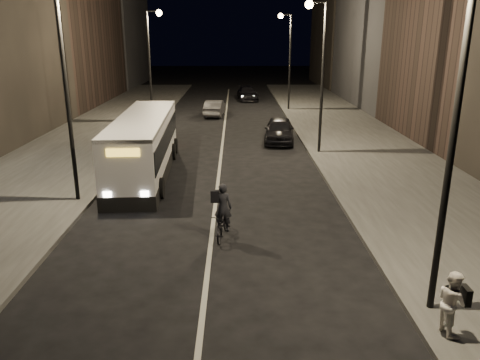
{
  "coord_description": "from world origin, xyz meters",
  "views": [
    {
      "loc": [
        0.82,
        -14.01,
        6.57
      ],
      "look_at": [
        0.98,
        2.23,
        1.5
      ],
      "focal_mm": 35.0,
      "sensor_mm": 36.0,
      "label": 1
    }
  ],
  "objects_px": {
    "streetlight_right_far": "(287,49)",
    "streetlight_left_far": "(152,51)",
    "car_far": "(247,94)",
    "car_mid": "(215,108)",
    "city_bus": "(144,143)",
    "car_near": "(279,130)",
    "pedestrian_woman": "(452,302)",
    "cyclist_on_bicycle": "(223,220)",
    "streetlight_right_near": "(447,94)",
    "streetlight_right_mid": "(319,58)",
    "streetlight_left_near": "(71,68)"
  },
  "relations": [
    {
      "from": "streetlight_right_mid",
      "to": "car_near",
      "type": "relative_size",
      "value": 1.8
    },
    {
      "from": "streetlight_left_near",
      "to": "pedestrian_woman",
      "type": "xyz_separation_m",
      "value": [
        10.93,
        -9.0,
        -4.45
      ]
    },
    {
      "from": "streetlight_left_far",
      "to": "cyclist_on_bicycle",
      "type": "xyz_separation_m",
      "value": [
        5.73,
        -21.53,
        -4.7
      ]
    },
    {
      "from": "car_mid",
      "to": "car_far",
      "type": "distance_m",
      "value": 10.28
    },
    {
      "from": "car_mid",
      "to": "streetlight_left_far",
      "type": "bearing_deg",
      "value": 40.5
    },
    {
      "from": "streetlight_left_far",
      "to": "pedestrian_woman",
      "type": "height_order",
      "value": "streetlight_left_far"
    },
    {
      "from": "streetlight_left_far",
      "to": "streetlight_right_near",
      "type": "bearing_deg",
      "value": -67.7
    },
    {
      "from": "streetlight_right_far",
      "to": "streetlight_left_far",
      "type": "bearing_deg",
      "value": -150.64
    },
    {
      "from": "streetlight_right_mid",
      "to": "pedestrian_woman",
      "type": "distance_m",
      "value": 17.58
    },
    {
      "from": "car_near",
      "to": "streetlight_right_far",
      "type": "bearing_deg",
      "value": 88.08
    },
    {
      "from": "streetlight_left_far",
      "to": "car_near",
      "type": "height_order",
      "value": "streetlight_left_far"
    },
    {
      "from": "streetlight_left_near",
      "to": "car_far",
      "type": "height_order",
      "value": "streetlight_left_near"
    },
    {
      "from": "streetlight_left_far",
      "to": "city_bus",
      "type": "xyz_separation_m",
      "value": [
        1.73,
        -13.85,
        -3.81
      ]
    },
    {
      "from": "car_far",
      "to": "car_mid",
      "type": "bearing_deg",
      "value": -112.6
    },
    {
      "from": "car_near",
      "to": "car_mid",
      "type": "relative_size",
      "value": 1.11
    },
    {
      "from": "cyclist_on_bicycle",
      "to": "pedestrian_woman",
      "type": "height_order",
      "value": "cyclist_on_bicycle"
    },
    {
      "from": "streetlight_left_near",
      "to": "car_near",
      "type": "relative_size",
      "value": 1.8
    },
    {
      "from": "streetlight_right_near",
      "to": "car_far",
      "type": "bearing_deg",
      "value": 94.76
    },
    {
      "from": "streetlight_right_mid",
      "to": "streetlight_left_far",
      "type": "bearing_deg",
      "value": 136.84
    },
    {
      "from": "city_bus",
      "to": "streetlight_left_far",
      "type": "bearing_deg",
      "value": 94.53
    },
    {
      "from": "streetlight_left_far",
      "to": "pedestrian_woman",
      "type": "distance_m",
      "value": 29.47
    },
    {
      "from": "streetlight_right_mid",
      "to": "cyclist_on_bicycle",
      "type": "relative_size",
      "value": 4.1
    },
    {
      "from": "streetlight_right_near",
      "to": "streetlight_left_near",
      "type": "xyz_separation_m",
      "value": [
        -10.66,
        8.0,
        0.0
      ]
    },
    {
      "from": "city_bus",
      "to": "car_mid",
      "type": "relative_size",
      "value": 2.64
    },
    {
      "from": "city_bus",
      "to": "car_mid",
      "type": "xyz_separation_m",
      "value": [
        2.7,
        16.99,
        -0.89
      ]
    },
    {
      "from": "streetlight_left_far",
      "to": "pedestrian_woman",
      "type": "relative_size",
      "value": 5.41
    },
    {
      "from": "streetlight_right_far",
      "to": "pedestrian_woman",
      "type": "relative_size",
      "value": 5.41
    },
    {
      "from": "pedestrian_woman",
      "to": "cyclist_on_bicycle",
      "type": "bearing_deg",
      "value": 33.78
    },
    {
      "from": "streetlight_right_near",
      "to": "streetlight_left_near",
      "type": "distance_m",
      "value": 13.33
    },
    {
      "from": "city_bus",
      "to": "car_near",
      "type": "height_order",
      "value": "city_bus"
    },
    {
      "from": "streetlight_right_mid",
      "to": "cyclist_on_bicycle",
      "type": "height_order",
      "value": "streetlight_right_mid"
    },
    {
      "from": "streetlight_left_far",
      "to": "car_far",
      "type": "height_order",
      "value": "streetlight_left_far"
    },
    {
      "from": "streetlight_right_near",
      "to": "streetlight_right_mid",
      "type": "distance_m",
      "value": 16.0
    },
    {
      "from": "streetlight_right_mid",
      "to": "streetlight_right_far",
      "type": "bearing_deg",
      "value": 90.0
    },
    {
      "from": "streetlight_right_far",
      "to": "city_bus",
      "type": "distance_m",
      "value": 22.09
    },
    {
      "from": "streetlight_left_far",
      "to": "car_far",
      "type": "bearing_deg",
      "value": 60.28
    },
    {
      "from": "streetlight_left_far",
      "to": "car_near",
      "type": "distance_m",
      "value": 12.16
    },
    {
      "from": "streetlight_right_mid",
      "to": "car_mid",
      "type": "height_order",
      "value": "streetlight_right_mid"
    },
    {
      "from": "streetlight_left_near",
      "to": "car_far",
      "type": "bearing_deg",
      "value": 76.54
    },
    {
      "from": "streetlight_right_near",
      "to": "streetlight_right_mid",
      "type": "bearing_deg",
      "value": 90.0
    },
    {
      "from": "streetlight_left_far",
      "to": "car_mid",
      "type": "xyz_separation_m",
      "value": [
        4.43,
        3.15,
        -4.69
      ]
    },
    {
      "from": "streetlight_right_near",
      "to": "city_bus",
      "type": "relative_size",
      "value": 0.76
    },
    {
      "from": "car_near",
      "to": "pedestrian_woman",
      "type": "bearing_deg",
      "value": -78.57
    },
    {
      "from": "streetlight_left_near",
      "to": "streetlight_left_far",
      "type": "height_order",
      "value": "same"
    },
    {
      "from": "streetlight_right_near",
      "to": "streetlight_right_mid",
      "type": "relative_size",
      "value": 1.0
    },
    {
      "from": "streetlight_right_near",
      "to": "cyclist_on_bicycle",
      "type": "xyz_separation_m",
      "value": [
        -4.93,
        4.47,
        -4.7
      ]
    },
    {
      "from": "streetlight_right_far",
      "to": "city_bus",
      "type": "xyz_separation_m",
      "value": [
        -8.93,
        -19.85,
        -3.81
      ]
    },
    {
      "from": "city_bus",
      "to": "car_near",
      "type": "xyz_separation_m",
      "value": [
        7.2,
        7.0,
        -0.79
      ]
    },
    {
      "from": "car_far",
      "to": "car_near",
      "type": "bearing_deg",
      "value": -91.35
    },
    {
      "from": "car_mid",
      "to": "streetlight_right_near",
      "type": "bearing_deg",
      "value": 107.16
    }
  ]
}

